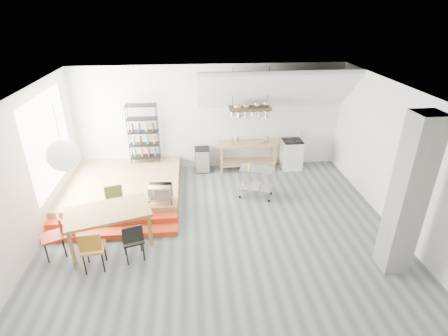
{
  "coord_description": "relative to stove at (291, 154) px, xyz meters",
  "views": [
    {
      "loc": [
        -0.57,
        -6.65,
        4.86
      ],
      "look_at": [
        0.15,
        0.8,
        1.23
      ],
      "focal_mm": 28.0,
      "sensor_mm": 36.0,
      "label": 1
    }
  ],
  "objects": [
    {
      "name": "floor",
      "position": [
        -2.5,
        -3.16,
        -0.48
      ],
      "size": [
        8.0,
        8.0,
        0.0
      ],
      "primitive_type": "plane",
      "color": "#4E585A",
      "rests_on": "ground"
    },
    {
      "name": "wall_back",
      "position": [
        -2.5,
        0.34,
        1.12
      ],
      "size": [
        8.0,
        0.04,
        3.2
      ],
      "primitive_type": "cube",
      "color": "silver",
      "rests_on": "ground"
    },
    {
      "name": "wall_left",
      "position": [
        -6.5,
        -3.16,
        1.12
      ],
      "size": [
        0.04,
        7.0,
        3.2
      ],
      "primitive_type": "cube",
      "color": "silver",
      "rests_on": "ground"
    },
    {
      "name": "wall_right",
      "position": [
        1.5,
        -3.16,
        1.12
      ],
      "size": [
        0.04,
        7.0,
        3.2
      ],
      "primitive_type": "cube",
      "color": "silver",
      "rests_on": "ground"
    },
    {
      "name": "ceiling",
      "position": [
        -2.5,
        -3.16,
        2.72
      ],
      "size": [
        8.0,
        7.0,
        0.02
      ],
      "primitive_type": "cube",
      "color": "white",
      "rests_on": "wall_back"
    },
    {
      "name": "slope_ceiling",
      "position": [
        -0.7,
        -0.26,
        2.07
      ],
      "size": [
        4.4,
        1.44,
        1.32
      ],
      "primitive_type": "cube",
      "rotation": [
        -0.73,
        0.0,
        0.0
      ],
      "color": "white",
      "rests_on": "wall_back"
    },
    {
      "name": "window_pane",
      "position": [
        -6.48,
        -1.66,
        1.32
      ],
      "size": [
        0.02,
        2.5,
        2.2
      ],
      "primitive_type": "cube",
      "color": "white",
      "rests_on": "wall_left"
    },
    {
      "name": "platform",
      "position": [
        -5.0,
        -1.16,
        -0.28
      ],
      "size": [
        3.0,
        3.0,
        0.4
      ],
      "primitive_type": "cube",
      "color": "#916B48",
      "rests_on": "ground"
    },
    {
      "name": "step_lower",
      "position": [
        -5.0,
        -3.11,
        -0.41
      ],
      "size": [
        3.0,
        0.35,
        0.13
      ],
      "primitive_type": "cube",
      "color": "red",
      "rests_on": "ground"
    },
    {
      "name": "step_upper",
      "position": [
        -5.0,
        -2.76,
        -0.35
      ],
      "size": [
        3.0,
        0.35,
        0.27
      ],
      "primitive_type": "cube",
      "color": "red",
      "rests_on": "ground"
    },
    {
      "name": "concrete_column",
      "position": [
        0.8,
        -4.66,
        1.12
      ],
      "size": [
        0.5,
        0.5,
        3.2
      ],
      "primitive_type": "cube",
      "color": "slate",
      "rests_on": "ground"
    },
    {
      "name": "kitchen_counter",
      "position": [
        -1.4,
        -0.01,
        0.15
      ],
      "size": [
        1.8,
        0.6,
        0.91
      ],
      "color": "#916B48",
      "rests_on": "ground"
    },
    {
      "name": "stove",
      "position": [
        0.0,
        0.0,
        0.0
      ],
      "size": [
        0.6,
        0.6,
        1.18
      ],
      "color": "white",
      "rests_on": "ground"
    },
    {
      "name": "pot_rack",
      "position": [
        -1.37,
        -0.23,
        1.5
      ],
      "size": [
        1.2,
        0.5,
        1.43
      ],
      "color": "#3F2A19",
      "rests_on": "ceiling"
    },
    {
      "name": "wire_shelving",
      "position": [
        -4.5,
        0.04,
        0.85
      ],
      "size": [
        0.88,
        0.38,
        1.8
      ],
      "color": "black",
      "rests_on": "platform"
    },
    {
      "name": "microwave_shelf",
      "position": [
        -3.9,
        -2.41,
        0.07
      ],
      "size": [
        0.6,
        0.4,
        0.16
      ],
      "color": "#916B48",
      "rests_on": "platform"
    },
    {
      "name": "paper_lantern",
      "position": [
        -5.51,
        -3.53,
        1.72
      ],
      "size": [
        0.6,
        0.6,
        0.6
      ],
      "primitive_type": "sphere",
      "color": "white",
      "rests_on": "ceiling"
    },
    {
      "name": "dining_table",
      "position": [
        -4.93,
        -3.36,
        0.26
      ],
      "size": [
        1.94,
        1.43,
        0.83
      ],
      "rotation": [
        0.0,
        0.0,
        0.29
      ],
      "color": "brown",
      "rests_on": "ground"
    },
    {
      "name": "chair_mustard",
      "position": [
        -5.09,
        -4.22,
        0.08
      ],
      "size": [
        0.47,
        0.47,
        0.94
      ],
      "rotation": [
        0.0,
        0.0,
        3.24
      ],
      "color": "#AC6D1D",
      "rests_on": "ground"
    },
    {
      "name": "chair_black",
      "position": [
        -4.34,
        -4.0,
        0.06
      ],
      "size": [
        0.52,
        0.52,
        0.91
      ],
      "rotation": [
        0.0,
        0.0,
        3.44
      ],
      "color": "black",
      "rests_on": "ground"
    },
    {
      "name": "chair_olive",
      "position": [
        -4.95,
        -2.54,
        0.08
      ],
      "size": [
        0.54,
        0.54,
        0.93
      ],
      "rotation": [
        0.0,
        0.0,
        0.31
      ],
      "color": "#566831",
      "rests_on": "ground"
    },
    {
      "name": "chair_red",
      "position": [
        -5.96,
        -3.65,
        0.07
      ],
      "size": [
        0.57,
        0.57,
        0.92
      ],
      "rotation": [
        0.0,
        0.0,
        -1.11
      ],
      "color": "red",
      "rests_on": "ground"
    },
    {
      "name": "rolling_cart",
      "position": [
        -1.42,
        -1.68,
        0.07
      ],
      "size": [
        0.96,
        0.73,
        0.84
      ],
      "rotation": [
        0.0,
        0.0,
        -0.35
      ],
      "color": "silver",
      "rests_on": "ground"
    },
    {
      "name": "mini_fridge",
      "position": [
        -2.8,
        0.04,
        -0.1
      ],
      "size": [
        0.44,
        0.44,
        0.75
      ],
      "primitive_type": "cube",
      "color": "black",
      "rests_on": "ground"
    },
    {
      "name": "microwave",
      "position": [
        -3.9,
        -2.41,
        0.23
      ],
      "size": [
        0.57,
        0.42,
        0.3
      ],
      "primitive_type": "imported",
      "rotation": [
        0.0,
        0.0,
        -0.1
      ],
      "color": "beige",
      "rests_on": "microwave_shelf"
    },
    {
      "name": "bowl",
      "position": [
        -1.05,
        -0.06,
        0.46
      ],
      "size": [
        0.29,
        0.29,
        0.06
      ],
      "primitive_type": "imported",
      "rotation": [
        0.0,
        0.0,
        0.26
      ],
      "color": "silver",
      "rests_on": "kitchen_counter"
    }
  ]
}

